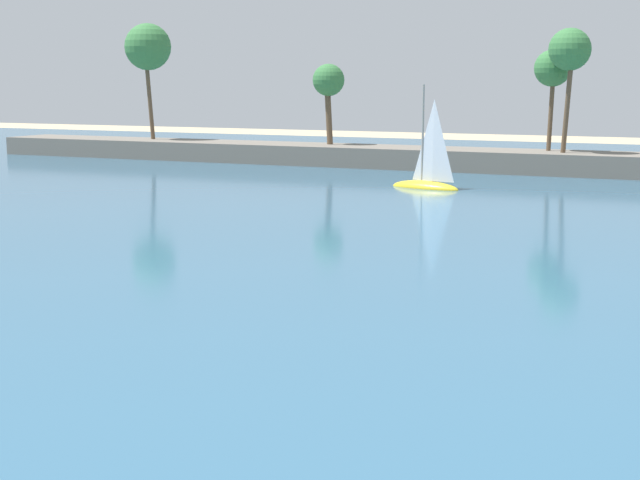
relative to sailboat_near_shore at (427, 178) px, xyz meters
name	(u,v)px	position (x,y,z in m)	size (l,w,h in m)	color
sea	(590,195)	(10.95, 0.96, -0.72)	(220.00, 107.36, 0.06)	#33607F
sailboat_near_shore	(427,178)	(0.00, 0.00, 0.00)	(5.52, 2.81, 7.67)	yellow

